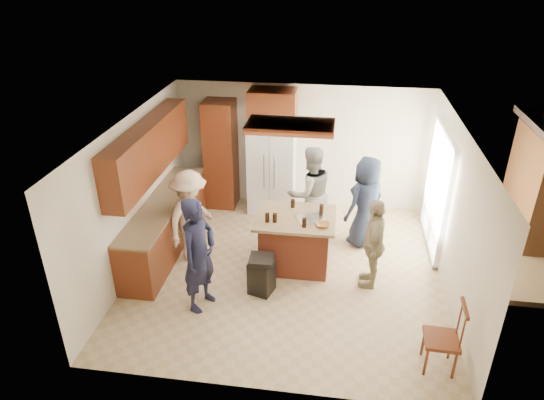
# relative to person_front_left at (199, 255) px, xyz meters

# --- Properties ---
(room_shell) EXTENTS (8.00, 5.20, 5.00)m
(room_shell) POSITION_rel_person_front_left_xyz_m (5.52, 2.70, -0.02)
(room_shell) COLOR tan
(room_shell) RESTS_ON ground
(person_front_left) EXTENTS (0.67, 0.77, 1.77)m
(person_front_left) POSITION_rel_person_front_left_xyz_m (0.00, 0.00, 0.00)
(person_front_left) COLOR #181930
(person_front_left) RESTS_ON ground
(person_behind_left) EXTENTS (1.01, 0.88, 1.77)m
(person_behind_left) POSITION_rel_person_front_left_xyz_m (1.42, 2.19, 0.00)
(person_behind_left) COLOR gray
(person_behind_left) RESTS_ON ground
(person_behind_right) EXTENTS (0.95, 0.95, 1.66)m
(person_behind_right) POSITION_rel_person_front_left_xyz_m (2.41, 2.11, -0.06)
(person_behind_right) COLOR #1C2438
(person_behind_right) RESTS_ON ground
(person_side_right) EXTENTS (0.53, 0.91, 1.50)m
(person_side_right) POSITION_rel_person_front_left_xyz_m (2.50, 0.89, -0.14)
(person_side_right) COLOR tan
(person_side_right) RESTS_ON ground
(person_counter) EXTENTS (0.80, 1.16, 1.64)m
(person_counter) POSITION_rel_person_front_left_xyz_m (-0.48, 1.18, -0.07)
(person_counter) COLOR tan
(person_counter) RESTS_ON ground
(left_cabinetry) EXTENTS (0.64, 3.00, 2.30)m
(left_cabinetry) POSITION_rel_person_front_left_xyz_m (-1.10, 1.45, 0.07)
(left_cabinetry) COLOR maroon
(left_cabinetry) RESTS_ON ground
(back_wall_units) EXTENTS (1.80, 0.60, 2.45)m
(back_wall_units) POSITION_rel_person_front_left_xyz_m (-0.19, 3.25, 0.49)
(back_wall_units) COLOR maroon
(back_wall_units) RESTS_ON ground
(refrigerator) EXTENTS (0.90, 0.76, 1.80)m
(refrigerator) POSITION_rel_person_front_left_xyz_m (0.60, 3.17, 0.01)
(refrigerator) COLOR white
(refrigerator) RESTS_ON ground
(kitchen_island) EXTENTS (1.28, 1.03, 0.93)m
(kitchen_island) POSITION_rel_person_front_left_xyz_m (1.26, 1.23, -0.41)
(kitchen_island) COLOR #A5422A
(kitchen_island) RESTS_ON ground
(island_items) EXTENTS (1.04, 0.72, 0.15)m
(island_items) POSITION_rel_person_front_left_xyz_m (1.44, 1.13, 0.09)
(island_items) COLOR silver
(island_items) RESTS_ON kitchen_island
(trash_bin) EXTENTS (0.42, 0.42, 0.63)m
(trash_bin) POSITION_rel_person_front_left_xyz_m (0.83, 0.44, -0.57)
(trash_bin) COLOR black
(trash_bin) RESTS_ON ground
(spindle_chair) EXTENTS (0.43, 0.43, 0.99)m
(spindle_chair) POSITION_rel_person_front_left_xyz_m (3.31, -0.77, -0.43)
(spindle_chair) COLOR maroon
(spindle_chair) RESTS_ON ground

